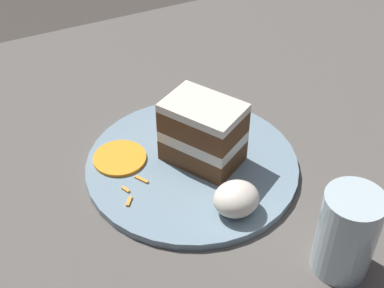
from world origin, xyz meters
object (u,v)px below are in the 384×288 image
Objects in this scene: plate at (192,165)px; orange_garnish at (120,158)px; cake_slice at (203,132)px; cream_dollop at (239,198)px; drinking_glass at (345,238)px.

orange_garnish reaches higher than plate.
cake_slice is at bearing -179.22° from plate.
cake_slice is 0.11m from cream_dollop.
plate is at bearing -70.74° from drinking_glass.
orange_garnish is at bearing -56.85° from cream_dollop.
cake_slice is 0.23m from drinking_glass.
cream_dollop is (-0.01, 0.10, 0.03)m from plate.
drinking_glass is (-0.06, 0.12, 0.02)m from cream_dollop.
cream_dollop is (0.00, 0.10, -0.03)m from cake_slice.
orange_garnish is at bearing 124.99° from cake_slice.
orange_garnish is (0.10, -0.05, -0.04)m from cake_slice.
drinking_glass is (-0.08, 0.22, 0.04)m from plate.
drinking_glass reaches higher than orange_garnish.
plate is 5.03× the size of cream_dollop.
cake_slice is at bearing -74.60° from drinking_glass.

